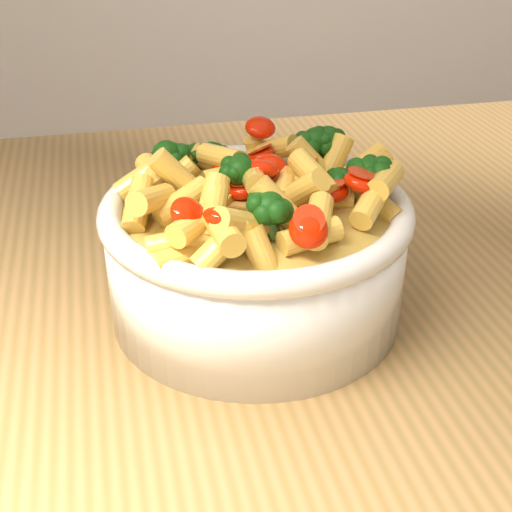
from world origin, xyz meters
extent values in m
cube|color=#A67947|center=(0.00, 0.00, 0.88)|extent=(1.20, 0.80, 0.04)
cylinder|color=white|center=(-0.04, -0.06, 0.95)|extent=(0.23, 0.23, 0.09)
ellipsoid|color=white|center=(-0.04, -0.06, 0.92)|extent=(0.21, 0.21, 0.04)
torus|color=white|center=(-0.04, -0.06, 0.99)|extent=(0.24, 0.24, 0.02)
ellipsoid|color=#E4C64D|center=(-0.04, -0.06, 0.99)|extent=(0.21, 0.21, 0.02)
camera|label=1|loc=(-0.15, -0.54, 1.23)|focal=50.00mm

